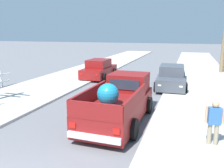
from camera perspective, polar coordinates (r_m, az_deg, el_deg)
sidewalk_left at (r=17.88m, az=-12.94°, el=0.52°), size 4.67×60.00×0.12m
sidewalk_right at (r=15.39m, az=21.50°, el=-1.96°), size 4.67×60.00×0.12m
curb_left at (r=17.43m, az=-10.31°, el=0.30°), size 0.16×60.00×0.10m
curb_right at (r=15.36m, az=18.02°, el=-1.77°), size 0.16×60.00×0.10m
pickup_truck at (r=9.85m, az=1.92°, el=-4.46°), size 2.27×5.24×1.83m
car_right_near at (r=19.18m, az=-3.20°, el=3.61°), size 2.03×4.26×1.54m
car_right_mid at (r=16.13m, az=14.35°, el=1.53°), size 2.16×4.32×1.54m
pedestrian at (r=8.17m, az=23.72°, el=-8.35°), size 0.57×0.27×1.59m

